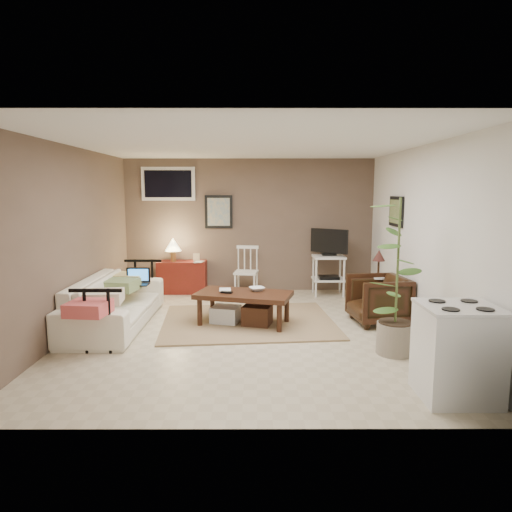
{
  "coord_description": "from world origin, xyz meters",
  "views": [
    {
      "loc": [
        0.11,
        -5.8,
        1.83
      ],
      "look_at": [
        0.12,
        0.35,
        0.95
      ],
      "focal_mm": 32.0,
      "sensor_mm": 36.0,
      "label": 1
    }
  ],
  "objects_px": {
    "spindle_chair": "(246,272)",
    "tv_stand": "(329,260)",
    "sofa": "(115,294)",
    "armchair": "(378,297)",
    "stove": "(457,352)",
    "coffee_table": "(243,306)",
    "side_table": "(378,275)",
    "potted_plant": "(397,271)",
    "red_console": "(181,274)"
  },
  "relations": [
    {
      "from": "spindle_chair",
      "to": "tv_stand",
      "type": "bearing_deg",
      "value": -0.01
    },
    {
      "from": "sofa",
      "to": "tv_stand",
      "type": "height_order",
      "value": "tv_stand"
    },
    {
      "from": "armchair",
      "to": "stove",
      "type": "distance_m",
      "value": 2.32
    },
    {
      "from": "sofa",
      "to": "spindle_chair",
      "type": "bearing_deg",
      "value": -43.72
    },
    {
      "from": "coffee_table",
      "to": "side_table",
      "type": "height_order",
      "value": "side_table"
    },
    {
      "from": "coffee_table",
      "to": "armchair",
      "type": "relative_size",
      "value": 1.9
    },
    {
      "from": "armchair",
      "to": "coffee_table",
      "type": "bearing_deg",
      "value": -95.11
    },
    {
      "from": "side_table",
      "to": "armchair",
      "type": "height_order",
      "value": "side_table"
    },
    {
      "from": "spindle_chair",
      "to": "side_table",
      "type": "bearing_deg",
      "value": -32.67
    },
    {
      "from": "potted_plant",
      "to": "side_table",
      "type": "bearing_deg",
      "value": 81.57
    },
    {
      "from": "coffee_table",
      "to": "armchair",
      "type": "xyz_separation_m",
      "value": [
        1.87,
        0.09,
        0.1
      ]
    },
    {
      "from": "spindle_chair",
      "to": "armchair",
      "type": "distance_m",
      "value": 2.54
    },
    {
      "from": "coffee_table",
      "to": "red_console",
      "type": "bearing_deg",
      "value": 120.11
    },
    {
      "from": "red_console",
      "to": "tv_stand",
      "type": "height_order",
      "value": "tv_stand"
    },
    {
      "from": "sofa",
      "to": "spindle_chair",
      "type": "relative_size",
      "value": 2.58
    },
    {
      "from": "tv_stand",
      "to": "coffee_table",
      "type": "bearing_deg",
      "value": -128.62
    },
    {
      "from": "coffee_table",
      "to": "tv_stand",
      "type": "height_order",
      "value": "tv_stand"
    },
    {
      "from": "coffee_table",
      "to": "spindle_chair",
      "type": "distance_m",
      "value": 1.83
    },
    {
      "from": "sofa",
      "to": "spindle_chair",
      "type": "distance_m",
      "value": 2.54
    },
    {
      "from": "spindle_chair",
      "to": "tv_stand",
      "type": "xyz_separation_m",
      "value": [
        1.45,
        -0.0,
        0.21
      ]
    },
    {
      "from": "tv_stand",
      "to": "side_table",
      "type": "relative_size",
      "value": 1.21
    },
    {
      "from": "side_table",
      "to": "armchair",
      "type": "relative_size",
      "value": 1.32
    },
    {
      "from": "sofa",
      "to": "stove",
      "type": "bearing_deg",
      "value": -120.99
    },
    {
      "from": "tv_stand",
      "to": "stove",
      "type": "distance_m",
      "value": 4.08
    },
    {
      "from": "tv_stand",
      "to": "side_table",
      "type": "distance_m",
      "value": 1.37
    },
    {
      "from": "stove",
      "to": "potted_plant",
      "type": "bearing_deg",
      "value": 100.53
    },
    {
      "from": "red_console",
      "to": "side_table",
      "type": "bearing_deg",
      "value": -24.81
    },
    {
      "from": "tv_stand",
      "to": "armchair",
      "type": "xyz_separation_m",
      "value": [
        0.41,
        -1.73,
        -0.25
      ]
    },
    {
      "from": "side_table",
      "to": "coffee_table",
      "type": "bearing_deg",
      "value": -164.4
    },
    {
      "from": "red_console",
      "to": "spindle_chair",
      "type": "xyz_separation_m",
      "value": [
        1.17,
        -0.19,
        0.06
      ]
    },
    {
      "from": "spindle_chair",
      "to": "stove",
      "type": "distance_m",
      "value": 4.49
    },
    {
      "from": "coffee_table",
      "to": "tv_stand",
      "type": "xyz_separation_m",
      "value": [
        1.46,
        1.82,
        0.35
      ]
    },
    {
      "from": "armchair",
      "to": "sofa",
      "type": "bearing_deg",
      "value": -96.32
    },
    {
      "from": "potted_plant",
      "to": "sofa",
      "type": "bearing_deg",
      "value": 162.38
    },
    {
      "from": "spindle_chair",
      "to": "stove",
      "type": "height_order",
      "value": "spindle_chair"
    },
    {
      "from": "sofa",
      "to": "potted_plant",
      "type": "xyz_separation_m",
      "value": [
        3.48,
        -1.11,
        0.51
      ]
    },
    {
      "from": "spindle_chair",
      "to": "potted_plant",
      "type": "height_order",
      "value": "potted_plant"
    },
    {
      "from": "potted_plant",
      "to": "stove",
      "type": "distance_m",
      "value": 1.25
    },
    {
      "from": "spindle_chair",
      "to": "tv_stand",
      "type": "height_order",
      "value": "tv_stand"
    },
    {
      "from": "coffee_table",
      "to": "spindle_chair",
      "type": "relative_size",
      "value": 1.62
    },
    {
      "from": "spindle_chair",
      "to": "potted_plant",
      "type": "xyz_separation_m",
      "value": [
        1.73,
        -2.94,
        0.54
      ]
    },
    {
      "from": "coffee_table",
      "to": "potted_plant",
      "type": "height_order",
      "value": "potted_plant"
    },
    {
      "from": "coffee_table",
      "to": "spindle_chair",
      "type": "height_order",
      "value": "spindle_chair"
    },
    {
      "from": "red_console",
      "to": "stove",
      "type": "distance_m",
      "value": 5.26
    },
    {
      "from": "side_table",
      "to": "stove",
      "type": "height_order",
      "value": "side_table"
    },
    {
      "from": "red_console",
      "to": "potted_plant",
      "type": "relative_size",
      "value": 0.56
    },
    {
      "from": "stove",
      "to": "red_console",
      "type": "bearing_deg",
      "value": 126.28
    },
    {
      "from": "tv_stand",
      "to": "potted_plant",
      "type": "xyz_separation_m",
      "value": [
        0.28,
        -2.94,
        0.33
      ]
    },
    {
      "from": "red_console",
      "to": "stove",
      "type": "xyz_separation_m",
      "value": [
        3.11,
        -4.24,
        0.08
      ]
    },
    {
      "from": "side_table",
      "to": "stove",
      "type": "xyz_separation_m",
      "value": [
        -0.04,
        -2.78,
        -0.18
      ]
    }
  ]
}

